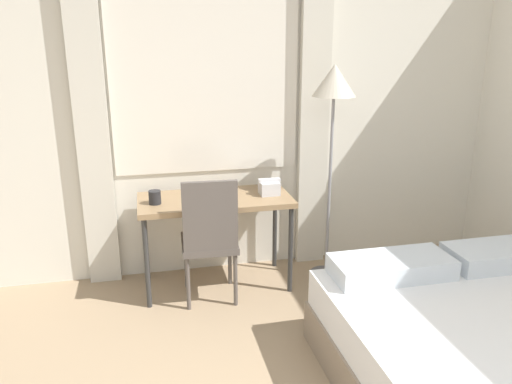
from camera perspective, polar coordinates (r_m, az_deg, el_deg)
name	(u,v)px	position (r m, az deg, el deg)	size (l,w,h in m)	color
wall_back_with_window	(232,107)	(3.98, -2.74, 9.73)	(5.38, 0.13, 2.70)	silver
desk	(215,206)	(3.77, -4.69, -1.59)	(1.14, 0.54, 0.72)	#937551
desk_chair	(210,235)	(3.59, -5.32, -4.91)	(0.42, 0.42, 0.95)	#59514C
standing_lamp	(333,100)	(3.78, 8.85, 10.33)	(0.32, 0.32, 1.69)	#4C4C51
telephone	(269,187)	(3.81, 1.51, 0.54)	(0.17, 0.14, 0.12)	silver
book	(211,194)	(3.79, -5.21, -0.27)	(0.27, 0.24, 0.02)	#4C4238
mug	(155,197)	(3.66, -11.49, -0.61)	(0.09, 0.09, 0.10)	#262628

